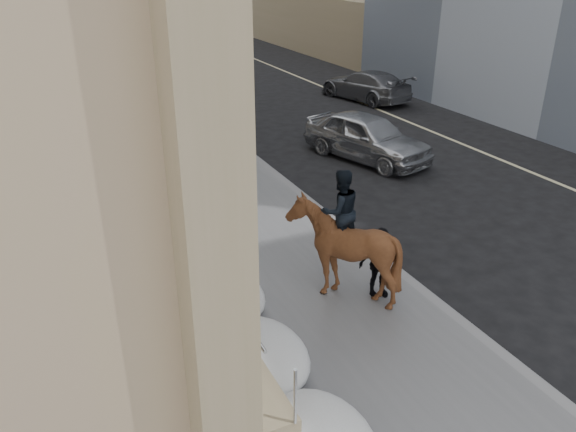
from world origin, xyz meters
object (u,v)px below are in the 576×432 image
at_px(mounted_horse_right, 342,245).
at_px(mounted_horse_left, 191,186).
at_px(pedestrian, 379,262).
at_px(car_grey, 365,85).
at_px(car_silver, 367,137).

bearing_deg(mounted_horse_right, mounted_horse_left, -66.59).
bearing_deg(pedestrian, mounted_horse_left, 120.27).
xyz_separation_m(mounted_horse_left, car_grey, (11.85, 10.52, -0.53)).
bearing_deg(pedestrian, car_silver, 61.91).
relative_size(pedestrian, car_grey, 0.31).
bearing_deg(mounted_horse_left, mounted_horse_right, 111.84).
relative_size(car_silver, car_grey, 0.97).
relative_size(pedestrian, car_silver, 0.32).
distance_m(mounted_horse_right, pedestrian, 0.86).
distance_m(mounted_horse_left, car_silver, 7.70).
xyz_separation_m(mounted_horse_left, car_silver, (7.11, 2.90, -0.43)).
bearing_deg(car_silver, mounted_horse_left, -174.86).
height_order(pedestrian, car_silver, pedestrian).
height_order(mounted_horse_left, pedestrian, mounted_horse_left).
relative_size(mounted_horse_left, pedestrian, 1.76).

